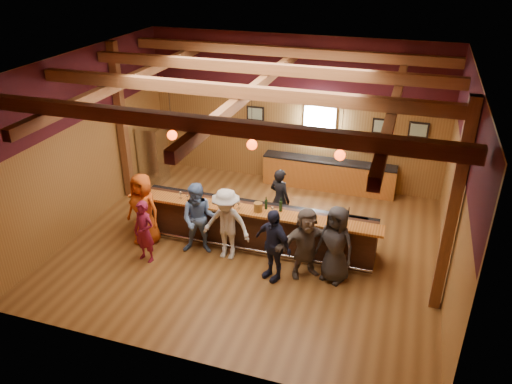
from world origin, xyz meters
TOP-DOWN VIEW (x-y plane):
  - room at (0.00, 0.06)m, footprint 9.04×9.00m
  - bar_counter at (0.02, 0.15)m, footprint 6.30×1.07m
  - back_bar_cabinet at (1.20, 3.72)m, footprint 4.00×0.52m
  - window at (0.80, 3.95)m, footprint 0.95×0.09m
  - framed_pictures at (1.67, 3.94)m, footprint 5.35×0.05m
  - wine_shelves at (0.80, 3.88)m, footprint 3.00×0.18m
  - pendant_lights at (0.00, 0.00)m, footprint 4.24×0.24m
  - stainless_fridge at (-4.10, 2.60)m, footprint 0.70×0.70m
  - customer_orange at (-2.59, -0.67)m, footprint 1.01×0.75m
  - customer_redvest at (-2.20, -1.37)m, footprint 0.63×0.49m
  - customer_denim at (-1.12, -0.65)m, footprint 1.02×0.87m
  - customer_white at (-0.41, -0.67)m, footprint 1.20×0.72m
  - customer_navy at (0.85, -1.11)m, footprint 1.10×0.85m
  - customer_brown at (1.52, -0.79)m, footprint 1.57×1.33m
  - customer_dark at (2.17, -0.74)m, footprint 1.04×0.86m
  - bartender at (0.40, 1.07)m, footprint 0.72×0.61m
  - ice_bucket at (0.21, -0.20)m, footprint 0.20×0.20m
  - bottle_a at (0.35, -0.02)m, footprint 0.07×0.07m
  - bottle_b at (0.72, -0.02)m, footprint 0.08×0.08m
  - glass_a at (-2.73, -0.19)m, footprint 0.07×0.07m
  - glass_b at (-1.81, -0.16)m, footprint 0.09×0.09m
  - glass_c at (-1.61, -0.19)m, footprint 0.07×0.07m
  - glass_d at (-0.93, -0.17)m, footprint 0.08×0.08m
  - glass_e at (-0.27, -0.21)m, footprint 0.08×0.08m
  - glass_f at (0.56, -0.16)m, footprint 0.08×0.08m
  - glass_g at (1.49, -0.17)m, footprint 0.09×0.09m
  - glass_h at (2.12, -0.22)m, footprint 0.07×0.07m

SIDE VIEW (x-z plane):
  - back_bar_cabinet at x=1.20m, z-range 0.00..0.95m
  - bar_counter at x=0.02m, z-range -0.03..1.08m
  - customer_redvest at x=-2.20m, z-range 0.00..1.55m
  - bartender at x=0.40m, z-range 0.00..1.68m
  - customer_brown at x=1.52m, z-range 0.00..1.70m
  - customer_navy at x=0.85m, z-range 0.00..1.74m
  - stainless_fridge at x=-4.10m, z-range 0.00..1.80m
  - customer_white at x=-0.41m, z-range 0.00..1.81m
  - customer_dark at x=2.17m, z-range 0.00..1.82m
  - customer_denim at x=-1.12m, z-range 0.00..1.82m
  - customer_orange at x=-2.59m, z-range 0.00..1.87m
  - ice_bucket at x=0.21m, z-range 1.11..1.33m
  - glass_c at x=-1.61m, z-range 1.14..1.30m
  - glass_h at x=2.12m, z-range 1.15..1.31m
  - glass_a at x=-2.73m, z-range 1.15..1.31m
  - bottle_a at x=0.35m, z-range 1.08..1.39m
  - glass_f at x=0.56m, z-range 1.15..1.32m
  - glass_d at x=-0.93m, z-range 1.15..1.32m
  - glass_e at x=-0.27m, z-range 1.15..1.34m
  - bottle_b at x=0.72m, z-range 1.07..1.42m
  - glass_g at x=1.49m, z-range 1.15..1.35m
  - glass_b at x=-1.81m, z-range 1.15..1.35m
  - wine_shelves at x=0.80m, z-range 1.47..1.77m
  - window at x=0.80m, z-range 1.57..2.52m
  - framed_pictures at x=1.67m, z-range 1.88..2.33m
  - pendant_lights at x=0.00m, z-range 2.02..3.39m
  - room at x=0.00m, z-range 0.95..5.47m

